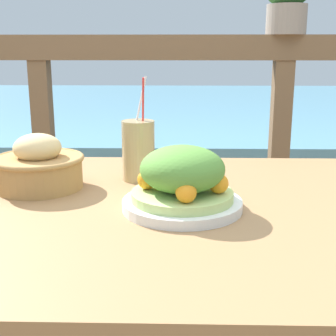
% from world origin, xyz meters
% --- Properties ---
extents(patio_table, '(1.14, 0.86, 0.72)m').
position_xyz_m(patio_table, '(0.00, 0.00, 0.63)').
color(patio_table, '#997047').
rests_on(patio_table, ground_plane).
extents(railing_fence, '(2.80, 0.08, 1.08)m').
position_xyz_m(railing_fence, '(0.00, 0.85, 0.77)').
color(railing_fence, brown).
rests_on(railing_fence, ground_plane).
extents(sea_backdrop, '(12.00, 4.00, 0.55)m').
position_xyz_m(sea_backdrop, '(0.00, 3.35, 0.28)').
color(sea_backdrop, '#568EA8').
rests_on(sea_backdrop, ground_plane).
extents(salad_plate, '(0.24, 0.24, 0.13)m').
position_xyz_m(salad_plate, '(0.08, -0.03, 0.78)').
color(salad_plate, silver).
rests_on(salad_plate, patio_table).
extents(drink_glass, '(0.08, 0.08, 0.25)m').
position_xyz_m(drink_glass, '(-0.03, 0.19, 0.79)').
color(drink_glass, tan).
rests_on(drink_glass, patio_table).
extents(bread_basket, '(0.21, 0.21, 0.13)m').
position_xyz_m(bread_basket, '(-0.25, 0.12, 0.77)').
color(bread_basket, '#AD7F47').
rests_on(bread_basket, patio_table).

